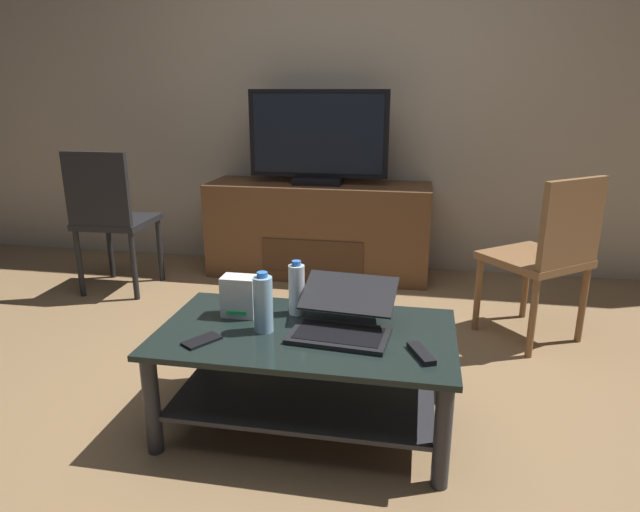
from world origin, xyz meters
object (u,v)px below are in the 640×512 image
(water_bottle_far, at_px, (297,289))
(tv_remote, at_px, (421,353))
(coffee_table, at_px, (306,361))
(television, at_px, (318,139))
(water_bottle_near, at_px, (263,304))
(router_box, at_px, (240,296))
(cell_phone, at_px, (202,341))
(media_cabinet, at_px, (319,229))
(dining_chair, at_px, (548,252))
(laptop, at_px, (343,318))
(side_chair, at_px, (110,214))

(water_bottle_far, xyz_separation_m, tv_remote, (0.51, -0.29, -0.10))
(coffee_table, distance_m, television, 2.02)
(water_bottle_near, bearing_deg, router_box, 136.74)
(coffee_table, xyz_separation_m, tv_remote, (0.44, -0.13, 0.14))
(cell_phone, bearing_deg, water_bottle_near, 67.82)
(cell_phone, relative_size, tv_remote, 0.88)
(television, xyz_separation_m, water_bottle_near, (0.15, -1.90, -0.45))
(media_cabinet, height_order, water_bottle_near, media_cabinet)
(coffee_table, distance_m, router_box, 0.38)
(television, bearing_deg, media_cabinet, 90.00)
(dining_chair, relative_size, water_bottle_near, 3.77)
(media_cabinet, distance_m, water_bottle_far, 1.76)
(television, relative_size, router_box, 5.76)
(television, distance_m, router_box, 1.84)
(cell_phone, bearing_deg, dining_chair, 72.34)
(water_bottle_far, bearing_deg, cell_phone, -131.06)
(television, height_order, cell_phone, television)
(laptop, xyz_separation_m, water_bottle_far, (-0.21, 0.14, 0.05))
(side_chair, bearing_deg, cell_phone, -49.88)
(water_bottle_near, bearing_deg, media_cabinet, 94.37)
(side_chair, relative_size, water_bottle_far, 4.14)
(cell_phone, bearing_deg, water_bottle_far, 82.34)
(coffee_table, relative_size, tv_remote, 7.13)
(tv_remote, bearing_deg, water_bottle_far, 126.03)
(media_cabinet, distance_m, dining_chair, 1.66)
(side_chair, height_order, laptop, side_chair)
(dining_chair, relative_size, laptop, 2.21)
(water_bottle_near, xyz_separation_m, cell_phone, (-0.20, -0.14, -0.11))
(dining_chair, height_order, water_bottle_far, dining_chair)
(coffee_table, bearing_deg, router_box, 161.37)
(coffee_table, bearing_deg, dining_chair, 42.69)
(dining_chair, distance_m, router_box, 1.63)
(media_cabinet, bearing_deg, side_chair, -153.35)
(dining_chair, xyz_separation_m, router_box, (-1.37, -0.89, -0.01))
(media_cabinet, distance_m, water_bottle_near, 1.94)
(dining_chair, height_order, water_bottle_near, dining_chair)
(water_bottle_near, bearing_deg, television, 94.42)
(television, xyz_separation_m, water_bottle_far, (0.23, -1.71, -0.45))
(laptop, height_order, router_box, laptop)
(television, distance_m, water_bottle_near, 1.96)
(television, relative_size, laptop, 2.38)
(water_bottle_far, bearing_deg, tv_remote, -29.81)
(water_bottle_near, distance_m, cell_phone, 0.26)
(dining_chair, bearing_deg, cell_phone, -141.06)
(dining_chair, xyz_separation_m, laptop, (-0.93, -0.96, -0.04))
(cell_phone, bearing_deg, media_cabinet, 121.98)
(tv_remote, bearing_deg, television, 86.20)
(media_cabinet, distance_m, laptop, 1.93)
(router_box, xyz_separation_m, water_bottle_near, (0.14, -0.13, 0.03))
(side_chair, distance_m, water_bottle_near, 1.91)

